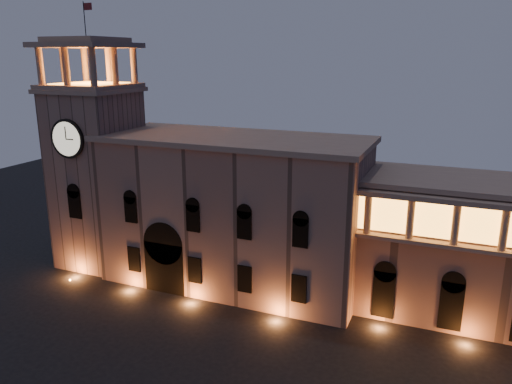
{
  "coord_description": "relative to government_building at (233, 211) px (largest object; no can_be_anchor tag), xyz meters",
  "views": [
    {
      "loc": [
        21.48,
        -28.35,
        26.34
      ],
      "look_at": [
        3.27,
        16.0,
        13.17
      ],
      "focal_mm": 35.0,
      "sensor_mm": 36.0,
      "label": 1
    }
  ],
  "objects": [
    {
      "name": "government_building",
      "position": [
        0.0,
        0.0,
        0.0
      ],
      "size": [
        30.8,
        12.8,
        17.6
      ],
      "color": "#906D5E",
      "rests_on": "ground"
    },
    {
      "name": "clock_tower",
      "position": [
        -18.42,
        -0.95,
        3.73
      ],
      "size": [
        9.8,
        9.8,
        32.4
      ],
      "color": "#906D5E",
      "rests_on": "ground"
    }
  ]
}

